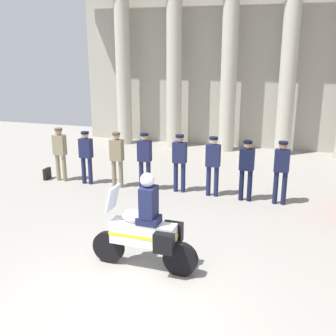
{
  "coord_description": "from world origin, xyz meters",
  "views": [
    {
      "loc": [
        2.44,
        -5.22,
        4.04
      ],
      "look_at": [
        -0.24,
        3.47,
        1.36
      ],
      "focal_mm": 44.27,
      "sensor_mm": 36.0,
      "label": 1
    }
  ],
  "objects_px": {
    "officer_in_row_5": "(213,162)",
    "officer_in_row_6": "(247,166)",
    "officer_in_row_0": "(60,150)",
    "briefcase_on_ground": "(47,174)",
    "officer_in_row_2": "(117,155)",
    "officer_in_row_3": "(145,157)",
    "motorcycle_with_rider": "(147,230)",
    "officer_in_row_1": "(86,153)",
    "officer_in_row_7": "(281,168)",
    "officer_in_row_4": "(180,159)"
  },
  "relations": [
    {
      "from": "motorcycle_with_rider",
      "to": "briefcase_on_ground",
      "type": "distance_m",
      "value": 6.52
    },
    {
      "from": "briefcase_on_ground",
      "to": "officer_in_row_0",
      "type": "bearing_deg",
      "value": 2.17
    },
    {
      "from": "officer_in_row_2",
      "to": "briefcase_on_ground",
      "type": "height_order",
      "value": "officer_in_row_2"
    },
    {
      "from": "officer_in_row_4",
      "to": "officer_in_row_5",
      "type": "bearing_deg",
      "value": 179.25
    },
    {
      "from": "officer_in_row_3",
      "to": "motorcycle_with_rider",
      "type": "height_order",
      "value": "motorcycle_with_rider"
    },
    {
      "from": "officer_in_row_0",
      "to": "officer_in_row_2",
      "type": "bearing_deg",
      "value": -178.76
    },
    {
      "from": "officer_in_row_1",
      "to": "officer_in_row_6",
      "type": "bearing_deg",
      "value": -177.63
    },
    {
      "from": "officer_in_row_1",
      "to": "officer_in_row_7",
      "type": "distance_m",
      "value": 5.69
    },
    {
      "from": "officer_in_row_1",
      "to": "officer_in_row_4",
      "type": "xyz_separation_m",
      "value": [
        2.88,
        0.13,
        0.03
      ]
    },
    {
      "from": "officer_in_row_5",
      "to": "officer_in_row_6",
      "type": "bearing_deg",
      "value": 176.33
    },
    {
      "from": "officer_in_row_5",
      "to": "officer_in_row_7",
      "type": "bearing_deg",
      "value": 179.69
    },
    {
      "from": "officer_in_row_6",
      "to": "briefcase_on_ground",
      "type": "distance_m",
      "value": 6.26
    },
    {
      "from": "officer_in_row_0",
      "to": "briefcase_on_ground",
      "type": "bearing_deg",
      "value": 5.03
    },
    {
      "from": "officer_in_row_6",
      "to": "briefcase_on_ground",
      "type": "xyz_separation_m",
      "value": [
        -6.21,
        0.06,
        -0.8
      ]
    },
    {
      "from": "officer_in_row_6",
      "to": "officer_in_row_7",
      "type": "distance_m",
      "value": 0.9
    },
    {
      "from": "officer_in_row_5",
      "to": "briefcase_on_ground",
      "type": "height_order",
      "value": "officer_in_row_5"
    },
    {
      "from": "briefcase_on_ground",
      "to": "officer_in_row_4",
      "type": "bearing_deg",
      "value": 1.45
    },
    {
      "from": "officer_in_row_3",
      "to": "officer_in_row_4",
      "type": "distance_m",
      "value": 1.01
    },
    {
      "from": "officer_in_row_7",
      "to": "motorcycle_with_rider",
      "type": "xyz_separation_m",
      "value": [
        -2.21,
        -4.2,
        -0.21
      ]
    },
    {
      "from": "officer_in_row_2",
      "to": "officer_in_row_5",
      "type": "bearing_deg",
      "value": -175.46
    },
    {
      "from": "officer_in_row_3",
      "to": "officer_in_row_5",
      "type": "relative_size",
      "value": 1.0
    },
    {
      "from": "officer_in_row_3",
      "to": "officer_in_row_6",
      "type": "relative_size",
      "value": 1.02
    },
    {
      "from": "motorcycle_with_rider",
      "to": "officer_in_row_2",
      "type": "bearing_deg",
      "value": -58.18
    },
    {
      "from": "officer_in_row_5",
      "to": "officer_in_row_6",
      "type": "relative_size",
      "value": 1.01
    },
    {
      "from": "officer_in_row_2",
      "to": "officer_in_row_6",
      "type": "xyz_separation_m",
      "value": [
        3.77,
        -0.02,
        0.01
      ]
    },
    {
      "from": "officer_in_row_3",
      "to": "officer_in_row_6",
      "type": "xyz_separation_m",
      "value": [
        2.89,
        0.01,
        -0.02
      ]
    },
    {
      "from": "officer_in_row_1",
      "to": "officer_in_row_2",
      "type": "height_order",
      "value": "officer_in_row_2"
    },
    {
      "from": "officer_in_row_0",
      "to": "officer_in_row_4",
      "type": "xyz_separation_m",
      "value": [
        3.8,
        0.09,
        0.01
      ]
    },
    {
      "from": "officer_in_row_0",
      "to": "motorcycle_with_rider",
      "type": "relative_size",
      "value": 0.8
    },
    {
      "from": "officer_in_row_4",
      "to": "officer_in_row_1",
      "type": "bearing_deg",
      "value": 5.38
    },
    {
      "from": "officer_in_row_3",
      "to": "officer_in_row_5",
      "type": "height_order",
      "value": "officer_in_row_3"
    },
    {
      "from": "officer_in_row_5",
      "to": "officer_in_row_3",
      "type": "bearing_deg",
      "value": 6.41
    },
    {
      "from": "officer_in_row_2",
      "to": "officer_in_row_5",
      "type": "relative_size",
      "value": 0.98
    },
    {
      "from": "officer_in_row_0",
      "to": "briefcase_on_ground",
      "type": "xyz_separation_m",
      "value": [
        -0.51,
        -0.02,
        -0.8
      ]
    },
    {
      "from": "officer_in_row_3",
      "to": "briefcase_on_ground",
      "type": "relative_size",
      "value": 4.7
    },
    {
      "from": "officer_in_row_3",
      "to": "officer_in_row_6",
      "type": "distance_m",
      "value": 2.89
    },
    {
      "from": "officer_in_row_1",
      "to": "briefcase_on_ground",
      "type": "distance_m",
      "value": 1.62
    },
    {
      "from": "officer_in_row_5",
      "to": "officer_in_row_7",
      "type": "height_order",
      "value": "officer_in_row_7"
    },
    {
      "from": "officer_in_row_0",
      "to": "officer_in_row_2",
      "type": "relative_size",
      "value": 1.01
    },
    {
      "from": "officer_in_row_6",
      "to": "officer_in_row_1",
      "type": "bearing_deg",
      "value": 2.37
    },
    {
      "from": "officer_in_row_1",
      "to": "officer_in_row_5",
      "type": "distance_m",
      "value": 3.86
    },
    {
      "from": "officer_in_row_2",
      "to": "briefcase_on_ground",
      "type": "xyz_separation_m",
      "value": [
        -2.44,
        0.04,
        -0.8
      ]
    },
    {
      "from": "officer_in_row_3",
      "to": "officer_in_row_4",
      "type": "relative_size",
      "value": 1.01
    },
    {
      "from": "officer_in_row_4",
      "to": "briefcase_on_ground",
      "type": "relative_size",
      "value": 4.65
    },
    {
      "from": "officer_in_row_2",
      "to": "briefcase_on_ground",
      "type": "distance_m",
      "value": 2.57
    },
    {
      "from": "officer_in_row_1",
      "to": "officer_in_row_2",
      "type": "relative_size",
      "value": 0.98
    },
    {
      "from": "officer_in_row_6",
      "to": "motorcycle_with_rider",
      "type": "height_order",
      "value": "motorcycle_with_rider"
    },
    {
      "from": "officer_in_row_2",
      "to": "officer_in_row_7",
      "type": "height_order",
      "value": "officer_in_row_7"
    },
    {
      "from": "officer_in_row_3",
      "to": "motorcycle_with_rider",
      "type": "relative_size",
      "value": 0.81
    },
    {
      "from": "officer_in_row_5",
      "to": "motorcycle_with_rider",
      "type": "distance_m",
      "value": 4.32
    }
  ]
}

